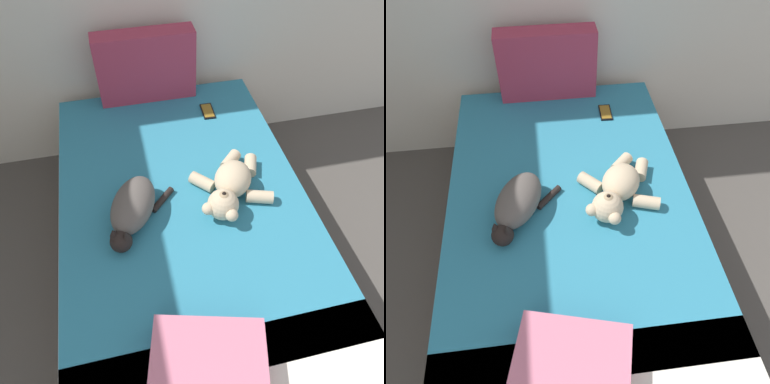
% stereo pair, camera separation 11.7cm
% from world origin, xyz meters
% --- Properties ---
extents(bed, '(1.26, 1.99, 0.52)m').
position_xyz_m(bed, '(1.62, 3.07, 0.26)').
color(bed, brown).
rests_on(bed, ground_plane).
extents(patterned_cushion, '(0.59, 0.14, 0.43)m').
position_xyz_m(patterned_cushion, '(1.58, 3.97, 0.73)').
color(patterned_cushion, '#A5334C').
rests_on(patterned_cushion, bed).
extents(cat, '(0.37, 0.42, 0.15)m').
position_xyz_m(cat, '(1.37, 3.01, 0.59)').
color(cat, '#59514C').
rests_on(cat, bed).
extents(teddy_bear, '(0.39, 0.48, 0.16)m').
position_xyz_m(teddy_bear, '(1.85, 3.04, 0.59)').
color(teddy_bear, beige).
rests_on(teddy_bear, bed).
extents(cell_phone, '(0.08, 0.15, 0.01)m').
position_xyz_m(cell_phone, '(1.91, 3.72, 0.53)').
color(cell_phone, black).
rests_on(cell_phone, bed).
extents(throw_pillow, '(0.46, 0.37, 0.11)m').
position_xyz_m(throw_pillow, '(1.54, 2.29, 0.57)').
color(throw_pillow, '#D1728C').
rests_on(throw_pillow, bed).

